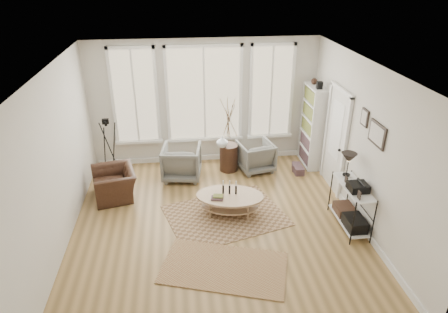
{
  "coord_description": "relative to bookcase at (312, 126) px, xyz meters",
  "views": [
    {
      "loc": [
        -0.58,
        -6.02,
        4.36
      ],
      "look_at": [
        0.2,
        0.6,
        1.1
      ],
      "focal_mm": 32.0,
      "sensor_mm": 36.0,
      "label": 1
    }
  ],
  "objects": [
    {
      "name": "coffee_table",
      "position": [
        -2.16,
        -1.87,
        -0.64
      ],
      "size": [
        1.41,
        1.04,
        0.58
      ],
      "color": "tan",
      "rests_on": "ground"
    },
    {
      "name": "side_table",
      "position": [
        -1.95,
        -0.09,
        -0.11
      ],
      "size": [
        0.42,
        0.42,
        1.76
      ],
      "color": "#382117",
      "rests_on": "ground"
    },
    {
      "name": "book_stack_near",
      "position": [
        -0.39,
        -0.3,
        -0.88
      ],
      "size": [
        0.24,
        0.29,
        0.16
      ],
      "primitive_type": "cube",
      "rotation": [
        0.0,
        0.0,
        -0.21
      ],
      "color": "brown",
      "rests_on": "ground"
    },
    {
      "name": "room",
      "position": [
        -2.42,
        -2.2,
        0.47
      ],
      "size": [
        5.5,
        5.54,
        2.9
      ],
      "color": "#A47F49",
      "rests_on": "ground"
    },
    {
      "name": "vase",
      "position": [
        -2.1,
        -0.18,
        -0.19
      ],
      "size": [
        0.33,
        0.33,
        0.27
      ],
      "primitive_type": "imported",
      "rotation": [
        0.0,
        0.0,
        0.37
      ],
      "color": "silver",
      "rests_on": "side_table"
    },
    {
      "name": "low_shelf",
      "position": [
        -0.06,
        -2.52,
        -0.44
      ],
      "size": [
        0.38,
        1.08,
        1.3
      ],
      "color": "white",
      "rests_on": "ground"
    },
    {
      "name": "bookcase",
      "position": [
        0.0,
        0.0,
        0.0
      ],
      "size": [
        0.31,
        0.85,
        2.06
      ],
      "color": "white",
      "rests_on": "ground"
    },
    {
      "name": "armchair_right",
      "position": [
        -1.33,
        -0.16,
        -0.61
      ],
      "size": [
        0.89,
        0.9,
        0.69
      ],
      "primitive_type": "imported",
      "rotation": [
        0.0,
        0.0,
        3.36
      ],
      "color": "slate",
      "rests_on": "ground"
    },
    {
      "name": "rug_runner",
      "position": [
        -2.44,
        -3.38,
        -0.94
      ],
      "size": [
        2.18,
        1.62,
        0.01
      ],
      "primitive_type": "cube",
      "rotation": [
        0.0,
        0.0,
        -0.31
      ],
      "color": "brown",
      "rests_on": "ground"
    },
    {
      "name": "rug_main",
      "position": [
        -2.24,
        -1.95,
        -0.95
      ],
      "size": [
        2.49,
        2.13,
        0.01
      ],
      "primitive_type": "cube",
      "rotation": [
        0.0,
        0.0,
        0.29
      ],
      "color": "brown",
      "rests_on": "ground"
    },
    {
      "name": "book_stack_far",
      "position": [
        -0.39,
        -0.49,
        -0.87
      ],
      "size": [
        0.21,
        0.26,
        0.17
      ],
      "primitive_type": "cube",
      "rotation": [
        0.0,
        0.0,
        -0.01
      ],
      "color": "brown",
      "rests_on": "ground"
    },
    {
      "name": "armchair_left",
      "position": [
        -3.02,
        -0.33,
        -0.57
      ],
      "size": [
        0.92,
        0.95,
        0.76
      ],
      "primitive_type": "imported",
      "rotation": [
        0.0,
        0.0,
        3.0
      ],
      "color": "slate",
      "rests_on": "ground"
    },
    {
      "name": "tripod_camera",
      "position": [
        -4.57,
        -0.18,
        -0.31
      ],
      "size": [
        0.49,
        0.49,
        1.4
      ],
      "color": "black",
      "rests_on": "ground"
    },
    {
      "name": "door",
      "position": [
        0.13,
        -1.08,
        0.17
      ],
      "size": [
        0.09,
        1.06,
        2.22
      ],
      "color": "silver",
      "rests_on": "ground"
    },
    {
      "name": "bay_window",
      "position": [
        -2.44,
        0.49,
        0.65
      ],
      "size": [
        4.14,
        0.12,
        2.24
      ],
      "color": "#D1BC86",
      "rests_on": "ground"
    },
    {
      "name": "accent_chair",
      "position": [
        -4.4,
        -0.98,
        -0.66
      ],
      "size": [
        1.09,
        1.0,
        0.6
      ],
      "primitive_type": "imported",
      "rotation": [
        0.0,
        0.0,
        -1.33
      ],
      "color": "#382117",
      "rests_on": "ground"
    },
    {
      "name": "wall_art",
      "position": [
        0.14,
        -2.49,
        0.92
      ],
      "size": [
        0.04,
        0.88,
        0.44
      ],
      "color": "black",
      "rests_on": "ground"
    }
  ]
}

